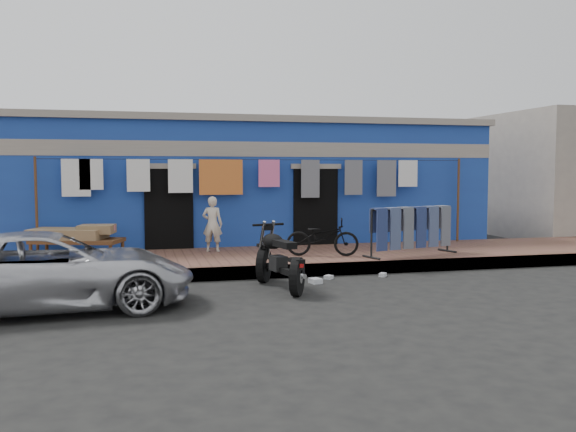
# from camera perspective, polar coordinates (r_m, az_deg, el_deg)

# --- Properties ---
(ground) EXTENTS (80.00, 80.00, 0.00)m
(ground) POSITION_cam_1_polar(r_m,az_deg,el_deg) (10.30, 2.69, -7.21)
(ground) COLOR black
(ground) RESTS_ON ground
(sidewalk) EXTENTS (28.00, 3.00, 0.25)m
(sidewalk) POSITION_cam_1_polar(r_m,az_deg,el_deg) (13.14, -1.05, -4.14)
(sidewalk) COLOR brown
(sidewalk) RESTS_ON ground
(curb) EXTENTS (28.00, 0.10, 0.25)m
(curb) POSITION_cam_1_polar(r_m,az_deg,el_deg) (11.75, 0.53, -5.15)
(curb) COLOR gray
(curb) RESTS_ON ground
(building) EXTENTS (12.20, 5.20, 3.36)m
(building) POSITION_cam_1_polar(r_m,az_deg,el_deg) (16.91, -4.06, 3.04)
(building) COLOR navy
(building) RESTS_ON ground
(clothesline) EXTENTS (10.06, 0.06, 2.10)m
(clothesline) POSITION_cam_1_polar(r_m,az_deg,el_deg) (14.14, -3.87, 3.37)
(clothesline) COLOR brown
(clothesline) RESTS_ON sidewalk
(car) EXTENTS (4.41, 2.31, 1.20)m
(car) POSITION_cam_1_polar(r_m,az_deg,el_deg) (9.64, -21.36, -4.68)
(car) COLOR silver
(car) RESTS_ON ground
(seated_person) EXTENTS (0.52, 0.42, 1.23)m
(seated_person) POSITION_cam_1_polar(r_m,az_deg,el_deg) (13.58, -7.09, -0.75)
(seated_person) COLOR beige
(seated_person) RESTS_ON sidewalk
(bicycle) EXTENTS (1.60, 0.96, 0.97)m
(bicycle) POSITION_cam_1_polar(r_m,az_deg,el_deg) (12.85, 3.24, -1.59)
(bicycle) COLOR black
(bicycle) RESTS_ON sidewalk
(motorcycle) EXTENTS (1.30, 1.95, 1.10)m
(motorcycle) POSITION_cam_1_polar(r_m,az_deg,el_deg) (10.56, -0.80, -3.88)
(motorcycle) COLOR black
(motorcycle) RESTS_ON ground
(charpoy) EXTENTS (2.45, 2.07, 0.64)m
(charpoy) POSITION_cam_1_polar(r_m,az_deg,el_deg) (13.42, -19.10, -2.28)
(charpoy) COLOR brown
(charpoy) RESTS_ON sidewalk
(jeans_rack) EXTENTS (2.45, 1.60, 1.06)m
(jeans_rack) POSITION_cam_1_polar(r_m,az_deg,el_deg) (13.23, 11.45, -1.30)
(jeans_rack) COLOR black
(jeans_rack) RESTS_ON sidewalk
(litter_a) EXTENTS (0.20, 0.20, 0.07)m
(litter_a) POSITION_cam_1_polar(r_m,az_deg,el_deg) (11.59, 3.82, -5.74)
(litter_a) COLOR silver
(litter_a) RESTS_ON ground
(litter_b) EXTENTS (0.18, 0.18, 0.07)m
(litter_b) POSITION_cam_1_polar(r_m,az_deg,el_deg) (11.97, 8.86, -5.46)
(litter_b) COLOR silver
(litter_b) RESTS_ON ground
(litter_c) EXTENTS (0.23, 0.27, 0.09)m
(litter_c) POSITION_cam_1_polar(r_m,az_deg,el_deg) (11.15, 2.59, -6.08)
(litter_c) COLOR silver
(litter_c) RESTS_ON ground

